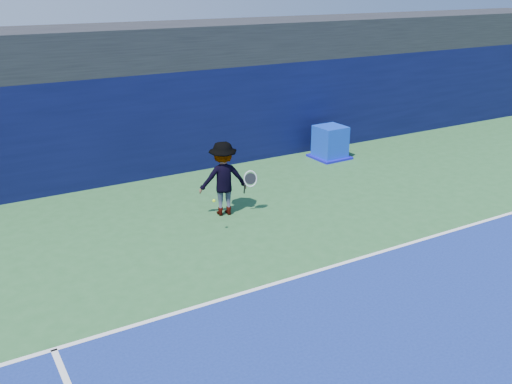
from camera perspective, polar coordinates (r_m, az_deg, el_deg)
ground at (r=9.59m, az=16.66°, el=-15.14°), size 80.00×80.00×0.00m
baseline at (r=11.46m, az=5.77°, el=-7.97°), size 24.00×0.10×0.01m
stadium_band at (r=17.74m, az=-10.53°, el=14.20°), size 36.00×3.00×1.20m
back_wall_assembly at (r=17.16m, az=-8.92°, el=6.96°), size 36.00×1.03×3.00m
equipment_cart at (r=18.59m, az=7.42°, el=4.83°), size 1.12×1.12×1.05m
tennis_player at (r=13.84m, az=-3.29°, el=1.35°), size 1.41×0.94×1.84m
tennis_ball at (r=12.73m, az=-4.22°, el=-0.87°), size 0.07×0.07×0.07m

